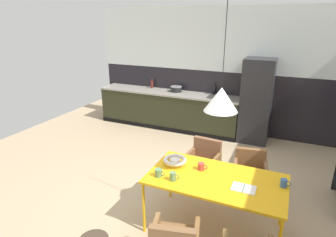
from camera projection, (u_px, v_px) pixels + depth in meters
name	position (u px, v px, depth m)	size (l,w,h in m)	color
ground_plane	(163.00, 203.00, 4.21)	(8.73, 8.73, 0.00)	tan
back_wall_splashback_dark	(220.00, 101.00, 6.81)	(6.29, 0.12, 1.44)	black
back_wall_panel_upper	(224.00, 39.00, 6.33)	(6.29, 0.12, 1.44)	silver
kitchen_counter	(168.00, 109.00, 7.06)	(3.56, 0.63, 0.91)	#292B18
refrigerator_column	(256.00, 101.00, 6.11)	(0.63, 0.60, 1.83)	#232326
dining_table	(216.00, 181.00, 3.49)	(1.67, 0.91, 0.75)	#EEA615
armchair_far_side	(250.00, 167.00, 4.27)	(0.55, 0.54, 0.73)	brown
armchair_by_stool	(204.00, 157.00, 4.52)	(0.52, 0.51, 0.78)	brown
fruit_bowl	(175.00, 160.00, 3.77)	(0.31, 0.31, 0.09)	silver
open_book	(244.00, 188.00, 3.25)	(0.27, 0.20, 0.02)	white
mug_tall_blue	(159.00, 173.00, 3.49)	(0.13, 0.09, 0.10)	#5B8456
mug_short_terracotta	(173.00, 176.00, 3.41)	(0.12, 0.07, 0.11)	#5B8456
mug_white_ceramic	(201.00, 166.00, 3.65)	(0.13, 0.08, 0.09)	#B23D33
mug_dark_espresso	(284.00, 183.00, 3.28)	(0.12, 0.08, 0.10)	#335B93
cooking_pot	(176.00, 89.00, 6.91)	(0.28, 0.28, 0.16)	black
bottle_spice_small	(152.00, 84.00, 7.26)	(0.06, 0.06, 0.24)	maroon
bottle_oil_tall	(214.00, 90.00, 6.65)	(0.08, 0.08, 0.27)	black
pendant_lamp_over_table_near	(221.00, 99.00, 3.13)	(0.38, 0.38, 1.21)	black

